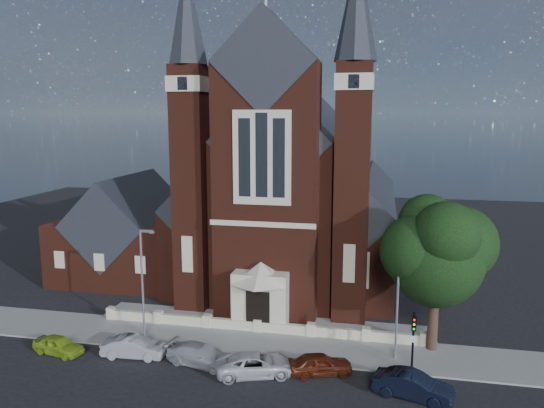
{
  "coord_description": "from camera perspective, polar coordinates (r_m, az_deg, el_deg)",
  "views": [
    {
      "loc": [
        8.76,
        -30.07,
        16.24
      ],
      "look_at": [
        -0.08,
        12.0,
        8.87
      ],
      "focal_mm": 35.0,
      "sensor_mm": 36.0,
      "label": 1
    }
  ],
  "objects": [
    {
      "name": "street_lamp_right",
      "position": [
        36.03,
        13.52,
        -9.41
      ],
      "size": [
        1.16,
        0.22,
        8.09
      ],
      "color": "gray",
      "rests_on": "ground"
    },
    {
      "name": "street_lamp_left",
      "position": [
        39.68,
        -13.69,
        -7.62
      ],
      "size": [
        1.16,
        0.22,
        8.09
      ],
      "color": "gray",
      "rests_on": "ground"
    },
    {
      "name": "forecourt_wall",
      "position": [
        40.97,
        -1.51,
        -13.63
      ],
      "size": [
        24.0,
        0.4,
        0.9
      ],
      "primitive_type": "cube",
      "color": "#C2B89A",
      "rests_on": "ground"
    },
    {
      "name": "traffic_signal",
      "position": [
        35.33,
        14.97,
        -13.37
      ],
      "size": [
        0.28,
        0.42,
        4.0
      ],
      "color": "black",
      "rests_on": "ground"
    },
    {
      "name": "car_silver_a",
      "position": [
        38.11,
        -14.65,
        -14.67
      ],
      "size": [
        4.37,
        1.83,
        1.41
      ],
      "primitive_type": "imported",
      "rotation": [
        0.0,
        0.0,
        1.65
      ],
      "color": "gray",
      "rests_on": "ground"
    },
    {
      "name": "forecourt_paving",
      "position": [
        42.76,
        -0.88,
        -12.6
      ],
      "size": [
        26.0,
        3.0,
        0.14
      ],
      "primitive_type": "cube",
      "color": "gray",
      "rests_on": "ground"
    },
    {
      "name": "car_navy",
      "position": [
        33.28,
        14.94,
        -18.36
      ],
      "size": [
        4.81,
        2.67,
        1.5
      ],
      "primitive_type": "imported",
      "rotation": [
        0.0,
        0.0,
        1.32
      ],
      "color": "black",
      "rests_on": "ground"
    },
    {
      "name": "street_tree",
      "position": [
        37.17,
        17.48,
        -5.2
      ],
      "size": [
        6.4,
        6.6,
        10.7
      ],
      "color": "black",
      "rests_on": "ground"
    },
    {
      "name": "car_white_suv",
      "position": [
        34.74,
        -1.74,
        -16.85
      ],
      "size": [
        5.55,
        3.86,
        1.41
      ],
      "primitive_type": "imported",
      "rotation": [
        0.0,
        0.0,
        1.9
      ],
      "color": "silver",
      "rests_on": "ground"
    },
    {
      "name": "car_lime_van",
      "position": [
        40.17,
        -22.0,
        -13.89
      ],
      "size": [
        3.9,
        2.18,
        1.25
      ],
      "primitive_type": "imported",
      "rotation": [
        0.0,
        0.0,
        1.37
      ],
      "color": "#8BB023",
      "rests_on": "ground"
    },
    {
      "name": "church",
      "position": [
        54.34,
        2.46,
        1.19
      ],
      "size": [
        20.01,
        34.9,
        29.2
      ],
      "color": "#481D13",
      "rests_on": "ground"
    },
    {
      "name": "pavement_strip",
      "position": [
        39.19,
        -2.21,
        -14.76
      ],
      "size": [
        60.0,
        5.0,
        0.12
      ],
      "primitive_type": "cube",
      "color": "gray",
      "rests_on": "ground"
    },
    {
      "name": "car_dark_red",
      "position": [
        34.91,
        5.2,
        -16.77
      ],
      "size": [
        4.34,
        2.81,
        1.38
      ],
      "primitive_type": "imported",
      "rotation": [
        0.0,
        0.0,
        1.89
      ],
      "color": "#501C0D",
      "rests_on": "ground"
    },
    {
      "name": "parish_hall",
      "position": [
        55.44,
        -15.02,
        -3.36
      ],
      "size": [
        12.0,
        12.2,
        10.24
      ],
      "color": "#481D13",
      "rests_on": "ground"
    },
    {
      "name": "car_silver_b",
      "position": [
        36.27,
        -7.73,
        -15.79
      ],
      "size": [
        4.94,
        2.85,
        1.35
      ],
      "primitive_type": "imported",
      "rotation": [
        0.0,
        0.0,
        1.35
      ],
      "color": "#A6A9AE",
      "rests_on": "ground"
    },
    {
      "name": "ground",
      "position": [
        48.71,
        0.83,
        -9.75
      ],
      "size": [
        120.0,
        120.0,
        0.0
      ],
      "primitive_type": "plane",
      "color": "black",
      "rests_on": "ground"
    }
  ]
}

